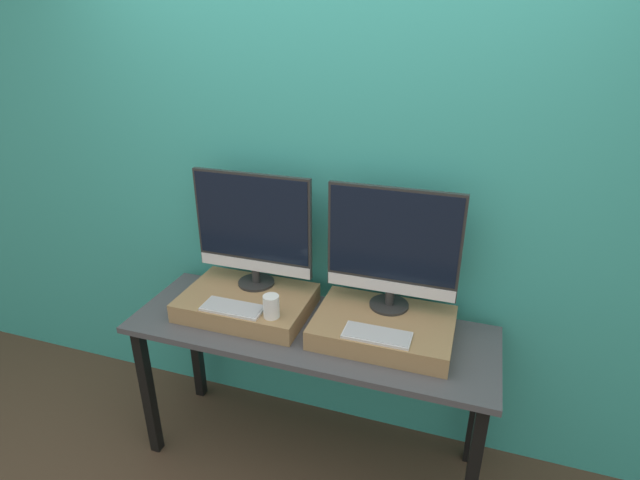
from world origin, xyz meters
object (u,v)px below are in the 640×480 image
(mug, at_px, (271,306))
(keyboard_right, at_px, (377,335))
(monitor_right, at_px, (393,246))
(keyboard_left, at_px, (233,308))
(monitor_left, at_px, (253,227))

(mug, distance_m, keyboard_right, 0.48)
(keyboard_right, bearing_deg, monitor_right, 90.00)
(keyboard_left, height_order, mug, mug)
(keyboard_left, bearing_deg, mug, -0.00)
(keyboard_left, bearing_deg, keyboard_right, 0.00)
(monitor_right, bearing_deg, keyboard_right, -90.00)
(monitor_left, xyz_separation_m, monitor_right, (0.67, 0.00, 0.00))
(mug, bearing_deg, keyboard_right, 0.00)
(keyboard_left, bearing_deg, monitor_right, 20.59)
(mug, xyz_separation_m, monitor_right, (0.47, 0.25, 0.25))
(monitor_left, height_order, keyboard_right, monitor_left)
(mug, bearing_deg, monitor_right, 27.82)
(mug, height_order, monitor_right, monitor_right)
(monitor_left, height_order, keyboard_left, monitor_left)
(keyboard_left, relative_size, keyboard_right, 1.00)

